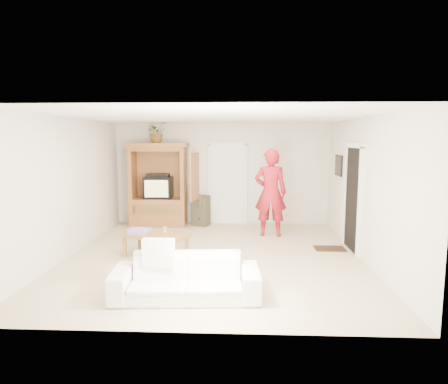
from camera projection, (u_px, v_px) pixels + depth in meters
The scene contains 19 objects.
floor at pixel (214, 256), 7.56m from camera, with size 6.00×6.00×0.00m, color tan.
ceiling at pixel (214, 117), 7.21m from camera, with size 6.00×6.00×0.00m, color white.
wall_back at pixel (222, 174), 10.35m from camera, with size 5.50×5.50×0.00m, color silver.
wall_front at pixel (195, 222), 4.42m from camera, with size 5.50×5.50×0.00m, color silver.
wall_left at pixel (68, 187), 7.51m from camera, with size 6.00×6.00×0.00m, color silver.
wall_right at pixel (364, 189), 7.26m from camera, with size 6.00×6.00×0.00m, color silver.
armoire at pixel (159, 190), 10.14m from camera, with size 1.82×1.14×2.10m.
door_back at pixel (228, 185), 10.36m from camera, with size 0.85×0.05×2.04m, color white.
doorway_right at pixel (353, 199), 7.90m from camera, with size 0.05×0.90×2.04m, color black.
framed_picture at pixel (339, 166), 9.10m from camera, with size 0.03×0.60×0.48m, color black.
doormat at pixel (330, 249), 8.05m from camera, with size 0.60×0.40×0.02m, color #382316.
plant at pixel (157, 132), 9.92m from camera, with size 0.48×0.42×0.54m, color #4C7238.
man at pixel (270, 193), 9.02m from camera, with size 0.73×0.48×1.99m, color #A41522.
sofa at pixel (186, 277), 5.57m from camera, with size 2.04×0.80×0.60m, color white.
coffee_table at pixel (156, 236), 7.51m from camera, with size 1.36×1.03×0.45m.
towel at pixel (139, 231), 7.51m from camera, with size 0.38×0.28×0.08m, color #F250AF.
candle at pixel (165, 230), 7.55m from camera, with size 0.08×0.08×0.10m, color tan.
backpack_black at pixel (201, 218), 10.23m from camera, with size 0.32×0.19×0.39m, color black, non-canonical shape.
backpack_olive at pixel (201, 211), 10.18m from camera, with size 0.41×0.30×0.77m, color #47442B, non-canonical shape.
Camera 1 is at (0.52, -7.31, 2.23)m, focal length 32.00 mm.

